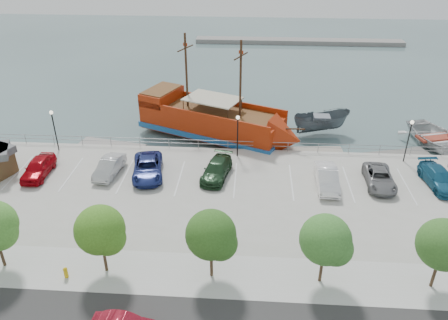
{
  "coord_description": "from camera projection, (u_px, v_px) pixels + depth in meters",
  "views": [
    {
      "loc": [
        1.25,
        -31.17,
        20.54
      ],
      "look_at": [
        -1.0,
        2.0,
        2.0
      ],
      "focal_mm": 35.0,
      "sensor_mm": 36.0,
      "label": 1
    }
  ],
  "objects": [
    {
      "name": "ground",
      "position": [
        234.0,
        202.0,
        37.73
      ],
      "size": [
        160.0,
        160.0,
        0.0
      ],
      "primitive_type": "plane",
      "color": "#415859"
    },
    {
      "name": "sidewalk",
      "position": [
        227.0,
        276.0,
        28.52
      ],
      "size": [
        100.0,
        4.0,
        0.05
      ],
      "primitive_type": "cube",
      "color": "silver",
      "rests_on": "land_slab"
    },
    {
      "name": "seawall_railing",
      "position": [
        238.0,
        145.0,
        43.78
      ],
      "size": [
        50.0,
        0.06,
        1.0
      ],
      "color": "gray",
      "rests_on": "land_slab"
    },
    {
      "name": "far_shore",
      "position": [
        299.0,
        41.0,
        84.87
      ],
      "size": [
        40.0,
        3.0,
        0.8
      ],
      "primitive_type": "cube",
      "color": "gray",
      "rests_on": "ground"
    },
    {
      "name": "pirate_ship",
      "position": [
        222.0,
        124.0,
        47.29
      ],
      "size": [
        18.71,
        11.82,
        11.7
      ],
      "rotation": [
        0.0,
        0.0,
        -0.41
      ],
      "color": "#992408",
      "rests_on": "ground"
    },
    {
      "name": "patrol_boat",
      "position": [
        321.0,
        124.0,
        48.91
      ],
      "size": [
        6.86,
        3.87,
        2.5
      ],
      "primitive_type": "imported",
      "rotation": [
        0.0,
        0.0,
        1.81
      ],
      "color": "#495158",
      "rests_on": "ground"
    },
    {
      "name": "speedboat",
      "position": [
        436.0,
        140.0,
        46.41
      ],
      "size": [
        7.75,
        9.36,
        1.68
      ],
      "primitive_type": "imported",
      "rotation": [
        0.0,
        0.0,
        0.27
      ],
      "color": "silver",
      "rests_on": "ground"
    },
    {
      "name": "dock_west",
      "position": [
        112.0,
        146.0,
        46.44
      ],
      "size": [
        7.39,
        3.42,
        0.41
      ],
      "primitive_type": "cube",
      "rotation": [
        0.0,
        0.0,
        -0.2
      ],
      "color": "gray",
      "rests_on": "ground"
    },
    {
      "name": "dock_mid",
      "position": [
        308.0,
        152.0,
        45.22
      ],
      "size": [
        7.19,
        2.49,
        0.4
      ],
      "primitive_type": "cube",
      "rotation": [
        0.0,
        0.0,
        0.07
      ],
      "color": "gray",
      "rests_on": "ground"
    },
    {
      "name": "dock_east",
      "position": [
        397.0,
        155.0,
        44.69
      ],
      "size": [
        6.86,
        3.55,
        0.38
      ],
      "primitive_type": "cube",
      "rotation": [
        0.0,
        0.0,
        0.27
      ],
      "color": "slate",
      "rests_on": "ground"
    },
    {
      "name": "fire_hydrant",
      "position": [
        66.0,
        272.0,
        28.23
      ],
      "size": [
        0.29,
        0.29,
        0.82
      ],
      "rotation": [
        0.0,
        0.0,
        0.22
      ],
      "color": "gold",
      "rests_on": "sidewalk"
    },
    {
      "name": "lamp_post_left",
      "position": [
        53.0,
        123.0,
        42.54
      ],
      "size": [
        0.36,
        0.36,
        4.28
      ],
      "color": "black",
      "rests_on": "land_slab"
    },
    {
      "name": "lamp_post_mid",
      "position": [
        238.0,
        129.0,
        41.47
      ],
      "size": [
        0.36,
        0.36,
        4.28
      ],
      "color": "black",
      "rests_on": "land_slab"
    },
    {
      "name": "lamp_post_right",
      "position": [
        410.0,
        134.0,
        40.53
      ],
      "size": [
        0.36,
        0.36,
        4.28
      ],
      "color": "black",
      "rests_on": "land_slab"
    },
    {
      "name": "tree_c",
      "position": [
        102.0,
        232.0,
        27.32
      ],
      "size": [
        3.3,
        3.2,
        5.0
      ],
      "color": "#473321",
      "rests_on": "sidewalk"
    },
    {
      "name": "tree_d",
      "position": [
        213.0,
        237.0,
        26.91
      ],
      "size": [
        3.3,
        3.2,
        5.0
      ],
      "color": "#473321",
      "rests_on": "sidewalk"
    },
    {
      "name": "tree_e",
      "position": [
        328.0,
        242.0,
        26.5
      ],
      "size": [
        3.3,
        3.2,
        5.0
      ],
      "color": "#473321",
      "rests_on": "sidewalk"
    },
    {
      "name": "tree_f",
      "position": [
        446.0,
        247.0,
        26.08
      ],
      "size": [
        3.3,
        3.2,
        5.0
      ],
      "color": "#473321",
      "rests_on": "sidewalk"
    },
    {
      "name": "parked_car_a",
      "position": [
        38.0,
        167.0,
        39.33
      ],
      "size": [
        2.01,
        4.76,
        1.61
      ],
      "primitive_type": "imported",
      "rotation": [
        0.0,
        0.0,
        0.02
      ],
      "color": "#A0040D",
      "rests_on": "land_slab"
    },
    {
      "name": "parked_car_b",
      "position": [
        109.0,
        167.0,
        39.54
      ],
      "size": [
        2.09,
        4.65,
        1.48
      ],
      "primitive_type": "imported",
      "rotation": [
        0.0,
        0.0,
        -0.12
      ],
      "color": "#B3B3B3",
      "rests_on": "land_slab"
    },
    {
      "name": "parked_car_c",
      "position": [
        148.0,
        168.0,
        39.32
      ],
      "size": [
        3.58,
        5.99,
        1.56
      ],
      "primitive_type": "imported",
      "rotation": [
        0.0,
        0.0,
        0.19
      ],
      "color": "navy",
      "rests_on": "land_slab"
    },
    {
      "name": "parked_car_d",
      "position": [
        217.0,
        170.0,
        39.13
      ],
      "size": [
        2.98,
        5.38,
        1.47
      ],
      "primitive_type": "imported",
      "rotation": [
        0.0,
        0.0,
        -0.19
      ],
      "color": "#1A371E",
      "rests_on": "land_slab"
    },
    {
      "name": "parked_car_f",
      "position": [
        327.0,
        178.0,
        37.69
      ],
      "size": [
        1.77,
        4.96,
        1.63
      ],
      "primitive_type": "imported",
      "rotation": [
        0.0,
        0.0,
        -0.01
      ],
      "color": "white",
      "rests_on": "land_slab"
    },
    {
      "name": "parked_car_g",
      "position": [
        380.0,
        178.0,
        37.95
      ],
      "size": [
        2.5,
        5.08,
        1.39
      ],
      "primitive_type": "imported",
      "rotation": [
        0.0,
        0.0,
        -0.04
      ],
      "color": "slate",
      "rests_on": "land_slab"
    },
    {
      "name": "parked_car_h",
      "position": [
        439.0,
        178.0,
        37.85
      ],
      "size": [
        2.7,
        5.36,
        1.49
      ],
      "primitive_type": "imported",
      "rotation": [
        0.0,
        0.0,
        0.12
      ],
      "color": "#195678",
      "rests_on": "land_slab"
    }
  ]
}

